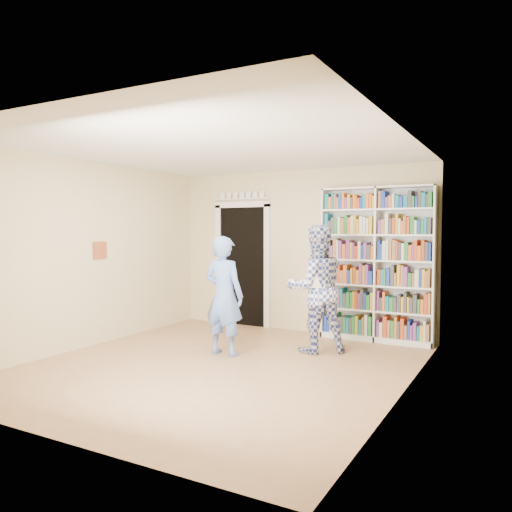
{
  "coord_description": "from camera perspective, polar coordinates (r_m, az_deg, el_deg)",
  "views": [
    {
      "loc": [
        3.35,
        -5.2,
        1.7
      ],
      "look_at": [
        0.03,
        0.9,
        1.34
      ],
      "focal_mm": 35.0,
      "sensor_mm": 36.0,
      "label": 1
    }
  ],
  "objects": [
    {
      "name": "floor",
      "position": [
        6.41,
        -4.2,
        -12.4
      ],
      "size": [
        5.0,
        5.0,
        0.0
      ],
      "primitive_type": "plane",
      "color": "#9C704B",
      "rests_on": "ground"
    },
    {
      "name": "ceiling",
      "position": [
        6.26,
        -4.29,
        12.17
      ],
      "size": [
        5.0,
        5.0,
        0.0
      ],
      "primitive_type": "plane",
      "rotation": [
        3.14,
        0.0,
        0.0
      ],
      "color": "white",
      "rests_on": "wall_back"
    },
    {
      "name": "wall_back",
      "position": [
        8.4,
        5.03,
        0.59
      ],
      "size": [
        4.5,
        0.0,
        4.5
      ],
      "primitive_type": "plane",
      "rotation": [
        1.57,
        0.0,
        0.0
      ],
      "color": "beige",
      "rests_on": "floor"
    },
    {
      "name": "wall_left",
      "position": [
        7.65,
        -18.57,
        0.21
      ],
      "size": [
        0.0,
        5.0,
        5.0
      ],
      "primitive_type": "plane",
      "rotation": [
        1.57,
        0.0,
        1.57
      ],
      "color": "beige",
      "rests_on": "floor"
    },
    {
      "name": "wall_right",
      "position": [
        5.32,
        16.58,
        -0.91
      ],
      "size": [
        0.0,
        5.0,
        5.0
      ],
      "primitive_type": "plane",
      "rotation": [
        1.57,
        0.0,
        -1.57
      ],
      "color": "beige",
      "rests_on": "floor"
    },
    {
      "name": "bookshelf",
      "position": [
        7.82,
        13.67,
        -0.85
      ],
      "size": [
        1.71,
        0.32,
        2.35
      ],
      "rotation": [
        0.0,
        0.0,
        0.2
      ],
      "color": "white",
      "rests_on": "floor"
    },
    {
      "name": "doorway",
      "position": [
        8.89,
        -1.55,
        -0.37
      ],
      "size": [
        1.1,
        0.08,
        2.43
      ],
      "color": "black",
      "rests_on": "floor"
    },
    {
      "name": "wall_art",
      "position": [
        7.77,
        -17.4,
        0.64
      ],
      "size": [
        0.03,
        0.25,
        0.25
      ],
      "primitive_type": "cube",
      "color": "maroon",
      "rests_on": "wall_left"
    },
    {
      "name": "man_blue",
      "position": [
        6.81,
        -3.69,
        -4.54
      ],
      "size": [
        0.61,
        0.41,
        1.62
      ],
      "primitive_type": "imported",
      "rotation": [
        0.0,
        0.0,
        3.1
      ],
      "color": "#5E84D2",
      "rests_on": "floor"
    },
    {
      "name": "man_plaid",
      "position": [
        7.0,
        6.88,
        -3.72
      ],
      "size": [
        1.09,
        1.06,
        1.77
      ],
      "primitive_type": "imported",
      "rotation": [
        0.0,
        0.0,
        3.81
      ],
      "color": "navy",
      "rests_on": "floor"
    },
    {
      "name": "paper_sheet",
      "position": [
        6.74,
        6.94,
        -2.29
      ],
      "size": [
        0.21,
        0.1,
        0.32
      ],
      "primitive_type": "cube",
      "rotation": [
        0.0,
        0.0,
        0.42
      ],
      "color": "white",
      "rests_on": "man_plaid"
    }
  ]
}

